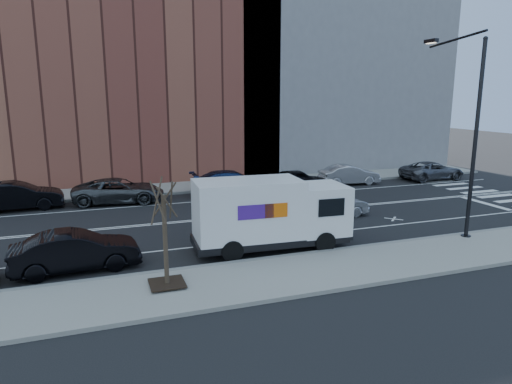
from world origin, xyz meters
TOP-DOWN VIEW (x-y plane):
  - ground at (0.00, 0.00)m, footprint 120.00×120.00m
  - sidewalk_near at (0.00, -8.80)m, footprint 44.00×3.60m
  - sidewalk_far at (0.00, 8.80)m, footprint 44.00×3.60m
  - curb_near at (0.00, -7.00)m, footprint 44.00×0.25m
  - curb_far at (0.00, 7.00)m, footprint 44.00×0.25m
  - crosswalk at (16.00, 0.00)m, footprint 3.00×14.00m
  - road_markings at (0.00, 0.00)m, footprint 40.00×8.60m
  - bldg_brick at (-8.00, 15.60)m, footprint 26.00×10.00m
  - bldg_concrete at (12.00, 15.60)m, footprint 20.00×10.00m
  - streetlight at (7.00, -6.91)m, footprint 0.44×4.02m
  - street_tree at (-7.00, -8.40)m, footprint 1.20×1.20m
  - fedex_van at (-2.11, -5.60)m, footprint 6.90×2.71m
  - far_parked_b at (-13.51, 5.75)m, footprint 5.12×2.06m
  - far_parked_c at (-7.82, 5.69)m, footprint 5.78×3.26m
  - far_parked_d at (-0.46, 5.76)m, footprint 5.61×2.46m
  - far_parked_e at (4.34, 5.66)m, footprint 4.37×1.98m
  - far_parked_f at (8.80, 6.09)m, footprint 4.60×1.89m
  - far_parked_g at (16.08, 5.69)m, footprint 5.18×2.47m
  - driving_sedan at (2.99, -1.84)m, footprint 4.23×1.86m
  - near_parked_rear_a at (-9.98, -5.49)m, footprint 4.79×1.95m

SIDE VIEW (x-z plane):
  - ground at x=0.00m, z-range 0.00..0.00m
  - crosswalk at x=16.00m, z-range 0.00..0.01m
  - road_markings at x=0.00m, z-range 0.00..0.01m
  - sidewalk_near at x=0.00m, z-range 0.00..0.15m
  - sidewalk_far at x=0.00m, z-range 0.00..0.15m
  - curb_near at x=0.00m, z-range 0.00..0.17m
  - curb_far at x=0.00m, z-range 0.00..0.17m
  - driving_sedan at x=2.99m, z-range 0.00..1.35m
  - far_parked_g at x=16.08m, z-range 0.00..1.43m
  - far_parked_e at x=4.34m, z-range 0.00..1.46m
  - far_parked_f at x=8.80m, z-range 0.00..1.48m
  - far_parked_c at x=-7.82m, z-range 0.00..1.52m
  - near_parked_rear_a at x=-9.98m, z-range 0.00..1.54m
  - far_parked_d at x=-0.46m, z-range 0.00..1.60m
  - far_parked_b at x=-13.51m, z-range 0.00..1.65m
  - street_tree at x=-7.00m, z-range -0.42..3.33m
  - fedex_van at x=-2.11m, z-range 0.08..3.17m
  - streetlight at x=7.00m, z-range 0.41..9.75m
  - bldg_brick at x=-8.00m, z-range 0.00..22.00m
  - bldg_concrete at x=12.00m, z-range 0.00..26.00m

